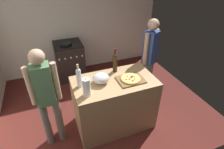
{
  "coord_description": "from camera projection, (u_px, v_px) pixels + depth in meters",
  "views": [
    {
      "loc": [
        -0.71,
        -1.32,
        2.47
      ],
      "look_at": [
        0.14,
        0.86,
        0.97
      ],
      "focal_mm": 28.66,
      "sensor_mm": 36.0,
      "label": 1
    }
  ],
  "objects": [
    {
      "name": "ground_plane",
      "position": [
        95.0,
        101.0,
        3.73
      ],
      "size": [
        4.21,
        3.53,
        0.02
      ],
      "primitive_type": "cube",
      "color": "#511E19"
    },
    {
      "name": "kitchen_wall_rear",
      "position": [
        74.0,
        19.0,
        4.22
      ],
      "size": [
        4.21,
        0.1,
        2.6
      ],
      "primitive_type": "cube",
      "color": "silver",
      "rests_on": "ground_plane"
    },
    {
      "name": "counter",
      "position": [
        114.0,
        103.0,
        2.97
      ],
      "size": [
        1.27,
        0.72,
        0.92
      ],
      "primitive_type": "cube",
      "color": "tan",
      "rests_on": "ground_plane"
    },
    {
      "name": "cutting_board",
      "position": [
        131.0,
        80.0,
        2.73
      ],
      "size": [
        0.4,
        0.32,
        0.02
      ],
      "primitive_type": "cube",
      "color": "brown",
      "rests_on": "counter"
    },
    {
      "name": "pizza",
      "position": [
        131.0,
        78.0,
        2.72
      ],
      "size": [
        0.31,
        0.31,
        0.03
      ],
      "color": "tan",
      "rests_on": "cutting_board"
    },
    {
      "name": "mixing_bowl",
      "position": [
        101.0,
        78.0,
        2.64
      ],
      "size": [
        0.25,
        0.25,
        0.15
      ],
      "color": "#B2B2B7",
      "rests_on": "counter"
    },
    {
      "name": "paper_towel_roll",
      "position": [
        87.0,
        87.0,
        2.37
      ],
      "size": [
        0.11,
        0.11,
        0.26
      ],
      "color": "white",
      "rests_on": "counter"
    },
    {
      "name": "wine_bottle_clear",
      "position": [
        79.0,
        77.0,
        2.51
      ],
      "size": [
        0.07,
        0.07,
        0.37
      ],
      "color": "silver",
      "rests_on": "counter"
    },
    {
      "name": "wine_bottle_green",
      "position": [
        115.0,
        62.0,
        2.86
      ],
      "size": [
        0.07,
        0.07,
        0.41
      ],
      "color": "#331E0F",
      "rests_on": "counter"
    },
    {
      "name": "stove",
      "position": [
        70.0,
        60.0,
        4.28
      ],
      "size": [
        0.63,
        0.64,
        0.91
      ],
      "color": "black",
      "rests_on": "ground_plane"
    },
    {
      "name": "person_in_stripes",
      "position": [
        46.0,
        95.0,
        2.42
      ],
      "size": [
        0.4,
        0.2,
        1.6
      ],
      "color": "slate",
      "rests_on": "ground_plane"
    },
    {
      "name": "person_in_red",
      "position": [
        149.0,
        56.0,
        3.32
      ],
      "size": [
        0.36,
        0.28,
        1.65
      ],
      "color": "slate",
      "rests_on": "ground_plane"
    }
  ]
}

